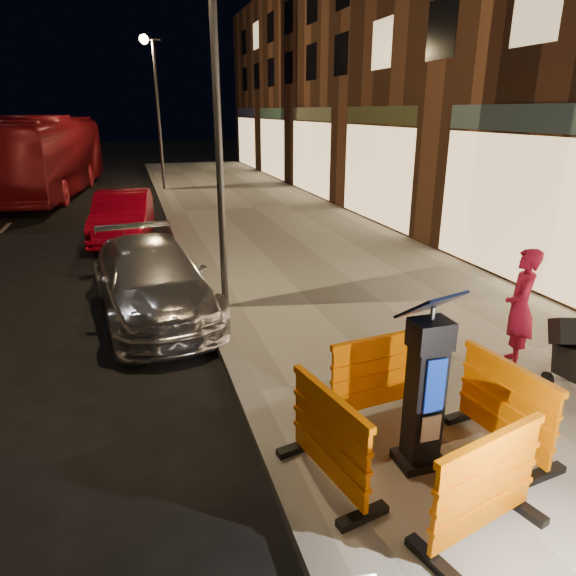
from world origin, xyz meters
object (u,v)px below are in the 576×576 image
object	(u,v)px
parking_kiosk	(426,387)
barrier_back	(378,375)
barrier_kerbside	(329,439)
bus_doubledecker	(51,195)
barrier_bldgside	(506,406)
barrier_front	(486,487)
car_red	(126,240)
man	(520,308)
car_silver	(155,314)

from	to	relation	value
parking_kiosk	barrier_back	size ratio (longest dim) A/B	1.40
barrier_kerbside	bus_doubledecker	distance (m)	21.07
parking_kiosk	barrier_bldgside	xyz separation A→B (m)	(0.95, 0.00, -0.37)
parking_kiosk	barrier_front	xyz separation A→B (m)	(0.00, -0.95, -0.37)
barrier_front	barrier_back	size ratio (longest dim) A/B	1.00
barrier_bldgside	bus_doubledecker	xyz separation A→B (m)	(-6.74, 20.50, -0.62)
parking_kiosk	car_red	size ratio (longest dim) A/B	0.42
barrier_back	barrier_kerbside	size ratio (longest dim) A/B	1.00
barrier_bldgside	bus_doubledecker	distance (m)	21.59
parking_kiosk	man	world-z (taller)	parking_kiosk
bus_doubledecker	man	bearing A→B (deg)	-60.42
parking_kiosk	man	size ratio (longest dim) A/B	1.04
parking_kiosk	barrier_front	bearing A→B (deg)	-99.82
barrier_bldgside	barrier_front	bearing A→B (deg)	127.18
barrier_kerbside	barrier_bldgside	world-z (taller)	same
barrier_front	barrier_bldgside	xyz separation A→B (m)	(0.95, 0.95, 0.00)
barrier_kerbside	car_silver	xyz separation A→B (m)	(-1.30, 5.17, -0.62)
man	barrier_kerbside	bearing A→B (deg)	-25.95
parking_kiosk	man	xyz separation A→B (m)	(2.32, 1.49, -0.04)
barrier_bldgside	bus_doubledecker	size ratio (longest dim) A/B	0.10
barrier_front	parking_kiosk	bearing A→B (deg)	75.18
parking_kiosk	car_silver	xyz separation A→B (m)	(-2.25, 5.17, -1.00)
car_silver	bus_doubledecker	size ratio (longest dim) A/B	0.37
barrier_kerbside	barrier_bldgside	bearing A→B (deg)	-101.82
parking_kiosk	barrier_front	distance (m)	1.02
man	parking_kiosk	bearing A→B (deg)	-17.74
barrier_front	barrier_kerbside	distance (m)	1.34
barrier_front	bus_doubledecker	world-z (taller)	bus_doubledecker
barrier_kerbside	car_silver	size ratio (longest dim) A/B	0.28
barrier_kerbside	man	bearing A→B (deg)	-77.29
barrier_back	car_red	xyz separation A→B (m)	(-2.74, 10.15, -0.62)
barrier_kerbside	car_red	distance (m)	11.26
parking_kiosk	barrier_bldgside	distance (m)	1.02
bus_doubledecker	man	world-z (taller)	man
barrier_front	car_red	bearing A→B (deg)	87.97
parking_kiosk	bus_doubledecker	world-z (taller)	parking_kiosk
car_red	bus_doubledecker	xyz separation A→B (m)	(-3.05, 9.40, 0.00)
barrier_bldgside	car_silver	world-z (taller)	barrier_bldgside
barrier_front	bus_doubledecker	xyz separation A→B (m)	(-5.79, 21.45, -0.62)
parking_kiosk	bus_doubledecker	bearing A→B (deg)	95.95
parking_kiosk	barrier_bldgside	world-z (taller)	parking_kiosk
car_silver	barrier_back	bearing A→B (deg)	-68.64
barrier_bldgside	car_red	distance (m)	11.71
barrier_kerbside	man	xyz separation A→B (m)	(3.27, 1.49, 0.34)
barrier_bldgside	car_red	xyz separation A→B (m)	(-3.69, 11.10, -0.62)
barrier_back	bus_doubledecker	distance (m)	20.40
barrier_back	bus_doubledecker	xyz separation A→B (m)	(-5.79, 19.55, -0.62)
car_red	man	bearing A→B (deg)	-56.47
bus_doubledecker	man	xyz separation A→B (m)	(8.11, -19.01, 0.96)
car_red	bus_doubledecker	world-z (taller)	bus_doubledecker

